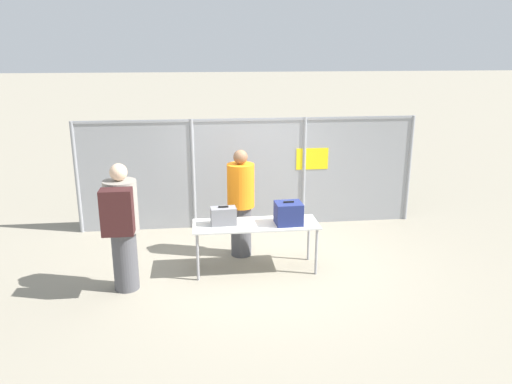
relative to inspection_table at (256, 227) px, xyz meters
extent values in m
plane|color=gray|center=(0.11, 0.10, -0.68)|extent=(120.00, 120.00, 0.00)
cylinder|color=gray|center=(-2.97, 1.96, 0.34)|extent=(0.07, 0.07, 2.03)
cylinder|color=gray|center=(-0.92, 1.96, 0.34)|extent=(0.07, 0.07, 2.03)
cylinder|color=gray|center=(1.13, 1.96, 0.34)|extent=(0.07, 0.07, 2.03)
cylinder|color=gray|center=(3.18, 1.96, 0.34)|extent=(0.07, 0.07, 2.03)
cube|color=gray|center=(0.11, 1.96, 0.34)|extent=(6.15, 0.01, 2.03)
cube|color=gray|center=(0.11, 1.96, 1.32)|extent=(6.15, 0.04, 0.04)
cube|color=yellow|center=(1.28, 1.95, 0.58)|extent=(0.60, 0.01, 0.40)
cube|color=silver|center=(0.00, 0.00, 0.05)|extent=(1.86, 0.64, 0.02)
cylinder|color=#99999E|center=(-0.87, -0.26, -0.32)|extent=(0.04, 0.04, 0.72)
cylinder|color=#99999E|center=(0.87, -0.26, -0.32)|extent=(0.04, 0.04, 0.72)
cylinder|color=#99999E|center=(-0.87, 0.26, -0.32)|extent=(0.04, 0.04, 0.72)
cylinder|color=#99999E|center=(0.87, 0.26, -0.32)|extent=(0.04, 0.04, 0.72)
cube|color=slate|center=(-0.47, 0.02, 0.19)|extent=(0.38, 0.23, 0.26)
cube|color=black|center=(-0.47, 0.02, 0.33)|extent=(0.15, 0.03, 0.02)
cube|color=navy|center=(0.48, -0.06, 0.22)|extent=(0.40, 0.35, 0.33)
cube|color=black|center=(0.48, -0.06, 0.40)|extent=(0.16, 0.03, 0.02)
cylinder|color=#4C4C51|center=(-1.86, -0.40, -0.25)|extent=(0.34, 0.34, 0.85)
cylinder|color=gray|center=(-1.86, -0.40, 0.53)|extent=(0.44, 0.44, 0.71)
sphere|color=beige|center=(-1.86, -0.40, 1.00)|extent=(0.23, 0.23, 0.23)
cube|color=#381919|center=(-1.86, -0.74, 0.56)|extent=(0.40, 0.24, 0.60)
cylinder|color=#4C4C51|center=(-0.17, 0.59, -0.27)|extent=(0.33, 0.33, 0.82)
cylinder|color=orange|center=(-0.17, 0.59, 0.49)|extent=(0.43, 0.43, 0.69)
sphere|color=brown|center=(-0.17, 0.59, 0.94)|extent=(0.22, 0.22, 0.22)
cube|color=#4C6B47|center=(1.51, 4.23, -0.21)|extent=(2.65, 1.23, 0.57)
sphere|color=black|center=(1.04, 3.55, -0.35)|extent=(0.65, 0.65, 0.65)
sphere|color=black|center=(1.04, 4.91, -0.35)|extent=(0.65, 0.65, 0.65)
cylinder|color=#59595B|center=(-0.28, 4.23, -0.45)|extent=(0.93, 0.06, 0.06)
camera|label=1|loc=(-0.81, -6.90, 2.59)|focal=35.00mm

